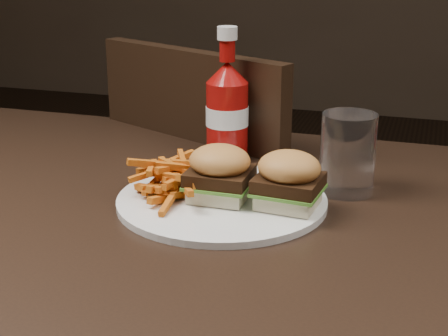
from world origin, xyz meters
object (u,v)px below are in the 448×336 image
(dining_table, at_px, (204,222))
(plate, at_px, (222,201))
(ketchup_bottle, at_px, (227,124))
(chair_far, at_px, (258,257))
(tumbler, at_px, (348,156))

(dining_table, bearing_deg, plate, 48.93)
(plate, bearing_deg, ketchup_bottle, 105.18)
(dining_table, height_order, plate, plate)
(chair_far, relative_size, ketchup_bottle, 3.26)
(dining_table, distance_m, chair_far, 0.59)
(dining_table, relative_size, chair_far, 2.67)
(chair_far, bearing_deg, plate, 122.20)
(dining_table, relative_size, tumbler, 9.68)
(dining_table, height_order, chair_far, dining_table)
(tumbler, bearing_deg, plate, -147.38)
(chair_far, bearing_deg, ketchup_bottle, 117.24)
(ketchup_bottle, bearing_deg, dining_table, -81.04)
(plate, distance_m, ketchup_bottle, 0.21)
(ketchup_bottle, relative_size, tumbler, 1.11)
(dining_table, distance_m, tumbler, 0.23)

